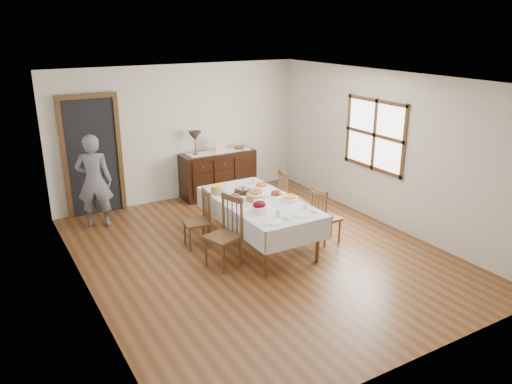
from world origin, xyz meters
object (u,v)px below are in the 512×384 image
sideboard (218,174)px  chair_left_far (199,219)px  dining_table (259,206)px  chair_right_near (324,216)px  table_lamp (195,137)px  chair_left_near (226,232)px  chair_right_far (290,198)px  person (94,178)px

sideboard → chair_left_far: bearing=-123.1°
dining_table → chair_right_near: 1.04m
sideboard → table_lamp: size_ratio=3.26×
chair_right_near → table_lamp: bearing=12.2°
sideboard → chair_left_near: bearing=-114.3°
chair_right_far → sideboard: bearing=22.4°
chair_right_near → chair_right_far: size_ratio=0.94×
dining_table → chair_left_far: chair_left_far is taller
chair_left_far → chair_left_near: bearing=11.1°
chair_right_far → sideboard: (-0.36, 2.02, -0.04)m
chair_left_near → sideboard: size_ratio=0.69×
chair_right_near → sideboard: bearing=3.7°
sideboard → table_lamp: bearing=177.0°
dining_table → sideboard: (0.52, 2.48, -0.21)m
table_lamp → chair_left_far: bearing=-112.8°
chair_left_far → chair_right_near: size_ratio=0.99×
dining_table → table_lamp: 2.58m
dining_table → chair_left_far: size_ratio=2.42×
sideboard → person: bearing=-171.2°
person → sideboard: bearing=-149.4°
chair_left_near → table_lamp: size_ratio=2.24×
person → chair_right_far: bearing=172.0°
chair_left_near → chair_left_far: 0.79m
chair_left_near → person: (-1.22, 2.44, 0.34)m
dining_table → chair_right_far: chair_right_far is taller
chair_left_far → person: bearing=-137.5°
chair_right_near → table_lamp: size_ratio=1.98×
chair_left_near → person: person is taller
dining_table → chair_left_near: 0.84m
chair_left_far → chair_right_near: chair_right_near is taller
chair_right_far → sideboard: size_ratio=0.65×
dining_table → person: person is taller
dining_table → chair_right_near: chair_right_near is taller
table_lamp → chair_right_near: bearing=-73.4°
chair_left_far → chair_right_far: bearing=97.5°
dining_table → person: bearing=133.3°
person → table_lamp: size_ratio=3.73×
chair_left_near → table_lamp: (0.81, 2.85, 0.74)m
chair_right_far → person: size_ratio=0.57×
chair_left_near → chair_left_far: chair_left_near is taller
chair_left_near → chair_right_far: size_ratio=1.06×
dining_table → sideboard: size_ratio=1.46×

